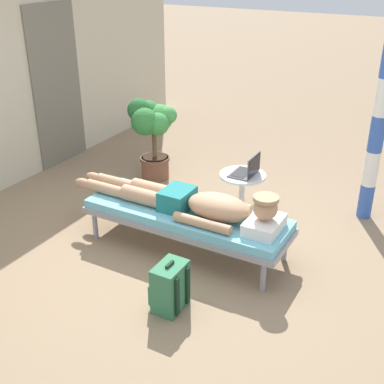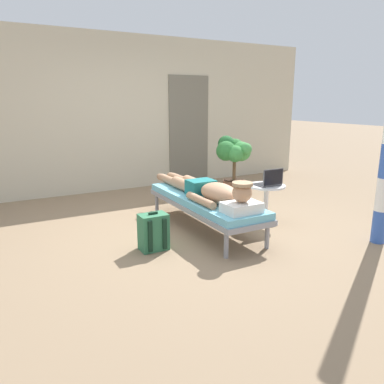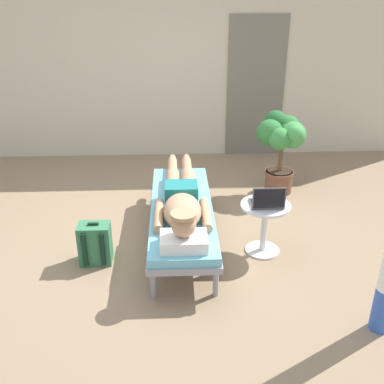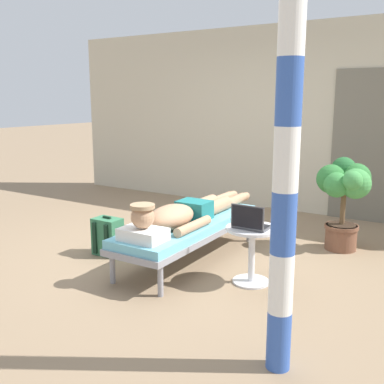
% 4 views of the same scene
% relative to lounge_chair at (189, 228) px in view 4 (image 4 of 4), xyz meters
% --- Properties ---
extents(ground_plane, '(40.00, 40.00, 0.00)m').
position_rel_lounge_chair_xyz_m(ground_plane, '(-0.21, 0.04, -0.35)').
color(ground_plane, '#8C7256').
extents(house_wall_back, '(7.60, 0.20, 2.70)m').
position_rel_lounge_chair_xyz_m(house_wall_back, '(-0.00, 2.68, 1.00)').
color(house_wall_back, beige).
rests_on(house_wall_back, ground).
extents(house_door_panel, '(0.84, 0.03, 2.04)m').
position_rel_lounge_chair_xyz_m(house_door_panel, '(1.16, 2.57, 0.67)').
color(house_door_panel, '#6D6759').
rests_on(house_door_panel, ground).
extents(lounge_chair, '(0.63, 1.98, 0.42)m').
position_rel_lounge_chair_xyz_m(lounge_chair, '(0.00, 0.00, 0.00)').
color(lounge_chair, gray).
rests_on(lounge_chair, ground).
extents(person_reclining, '(0.53, 2.17, 0.33)m').
position_rel_lounge_chair_xyz_m(person_reclining, '(-0.00, -0.10, 0.17)').
color(person_reclining, white).
rests_on(person_reclining, lounge_chair).
extents(side_table, '(0.48, 0.48, 0.52)m').
position_rel_lounge_chair_xyz_m(side_table, '(0.80, -0.22, 0.01)').
color(side_table, silver).
rests_on(side_table, ground).
extents(laptop, '(0.31, 0.24, 0.23)m').
position_rel_lounge_chair_xyz_m(laptop, '(0.80, -0.27, 0.24)').
color(laptop, '#4C4C51').
rests_on(laptop, side_table).
extents(backpack, '(0.30, 0.26, 0.42)m').
position_rel_lounge_chair_xyz_m(backpack, '(-0.83, -0.32, -0.15)').
color(backpack, '#33724C').
rests_on(backpack, ground).
extents(potted_plant, '(0.60, 0.55, 1.01)m').
position_rel_lounge_chair_xyz_m(potted_plant, '(1.26, 1.19, 0.32)').
color(potted_plant, brown).
rests_on(potted_plant, ground).
extents(porch_post, '(0.15, 0.15, 2.63)m').
position_rel_lounge_chair_xyz_m(porch_post, '(1.50, -1.36, 0.97)').
color(porch_post, '#3359B2').
rests_on(porch_post, ground).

